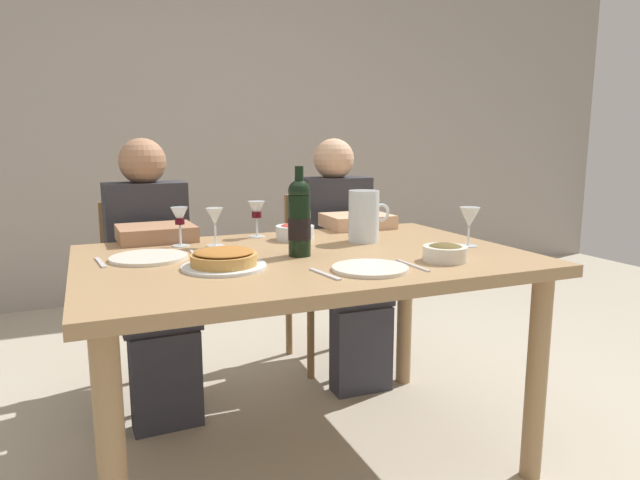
{
  "coord_description": "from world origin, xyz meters",
  "views": [
    {
      "loc": [
        -0.68,
        -1.75,
        1.14
      ],
      "look_at": [
        0.07,
        0.04,
        0.8
      ],
      "focal_mm": 31.21,
      "sensor_mm": 36.0,
      "label": 1
    }
  ],
  "objects_px": {
    "wine_glass_left_diner": "(215,219)",
    "chair_right": "(324,266)",
    "salad_bowl": "(295,231)",
    "olive_bowl": "(445,252)",
    "dinner_plate_left_setting": "(149,258)",
    "dinner_plate_right_setting": "(370,268)",
    "wine_glass_right_diner": "(469,219)",
    "chair_left": "(146,282)",
    "diner_right": "(342,252)",
    "baked_tart": "(224,259)",
    "wine_glass_spare": "(257,211)",
    "diner_left": "(152,268)",
    "wine_bottle": "(299,218)",
    "water_pitcher": "(364,219)",
    "wine_glass_centre": "(180,218)",
    "dining_table": "(305,280)"
  },
  "relations": [
    {
      "from": "salad_bowl",
      "to": "olive_bowl",
      "type": "xyz_separation_m",
      "value": [
        0.31,
        -0.57,
        -0.0
      ]
    },
    {
      "from": "salad_bowl",
      "to": "dinner_plate_right_setting",
      "type": "xyz_separation_m",
      "value": [
        0.02,
        -0.59,
        -0.03
      ]
    },
    {
      "from": "baked_tart",
      "to": "diner_right",
      "type": "relative_size",
      "value": 0.22
    },
    {
      "from": "wine_glass_spare",
      "to": "diner_left",
      "type": "bearing_deg",
      "value": 148.57
    },
    {
      "from": "wine_glass_spare",
      "to": "diner_right",
      "type": "distance_m",
      "value": 0.61
    },
    {
      "from": "wine_bottle",
      "to": "olive_bowl",
      "type": "xyz_separation_m",
      "value": [
        0.41,
        -0.26,
        -0.1
      ]
    },
    {
      "from": "dining_table",
      "to": "wine_glass_centre",
      "type": "height_order",
      "value": "wine_glass_centre"
    },
    {
      "from": "wine_glass_right_diner",
      "to": "dinner_plate_left_setting",
      "type": "height_order",
      "value": "wine_glass_right_diner"
    },
    {
      "from": "water_pitcher",
      "to": "dinner_plate_left_setting",
      "type": "relative_size",
      "value": 0.79
    },
    {
      "from": "wine_glass_left_diner",
      "to": "chair_right",
      "type": "distance_m",
      "value": 1.0
    },
    {
      "from": "wine_bottle",
      "to": "wine_glass_left_diner",
      "type": "height_order",
      "value": "wine_bottle"
    },
    {
      "from": "wine_glass_left_diner",
      "to": "baked_tart",
      "type": "bearing_deg",
      "value": -98.47
    },
    {
      "from": "dining_table",
      "to": "dinner_plate_left_setting",
      "type": "height_order",
      "value": "dinner_plate_left_setting"
    },
    {
      "from": "chair_right",
      "to": "chair_left",
      "type": "bearing_deg",
      "value": 1.44
    },
    {
      "from": "dinner_plate_right_setting",
      "to": "chair_right",
      "type": "bearing_deg",
      "value": 73.09
    },
    {
      "from": "dining_table",
      "to": "wine_glass_right_diner",
      "type": "relative_size",
      "value": 10.22
    },
    {
      "from": "chair_left",
      "to": "dining_table",
      "type": "bearing_deg",
      "value": 115.07
    },
    {
      "from": "olive_bowl",
      "to": "diner_left",
      "type": "distance_m",
      "value": 1.25
    },
    {
      "from": "water_pitcher",
      "to": "baked_tart",
      "type": "distance_m",
      "value": 0.66
    },
    {
      "from": "wine_glass_left_diner",
      "to": "salad_bowl",
      "type": "bearing_deg",
      "value": 3.62
    },
    {
      "from": "wine_glass_spare",
      "to": "dinner_plate_right_setting",
      "type": "bearing_deg",
      "value": -78.48
    },
    {
      "from": "dinner_plate_left_setting",
      "to": "chair_left",
      "type": "relative_size",
      "value": 0.29
    },
    {
      "from": "olive_bowl",
      "to": "salad_bowl",
      "type": "bearing_deg",
      "value": 118.54
    },
    {
      "from": "wine_glass_left_diner",
      "to": "dinner_plate_left_setting",
      "type": "bearing_deg",
      "value": -150.13
    },
    {
      "from": "salad_bowl",
      "to": "olive_bowl",
      "type": "distance_m",
      "value": 0.65
    },
    {
      "from": "dinner_plate_right_setting",
      "to": "diner_left",
      "type": "xyz_separation_m",
      "value": [
        -0.54,
        0.95,
        -0.15
      ]
    },
    {
      "from": "wine_glass_right_diner",
      "to": "chair_right",
      "type": "bearing_deg",
      "value": 99.3
    },
    {
      "from": "wine_bottle",
      "to": "chair_left",
      "type": "bearing_deg",
      "value": 115.48
    },
    {
      "from": "wine_glass_left_diner",
      "to": "wine_glass_right_diner",
      "type": "relative_size",
      "value": 0.98
    },
    {
      "from": "dining_table",
      "to": "chair_left",
      "type": "height_order",
      "value": "chair_left"
    },
    {
      "from": "dinner_plate_right_setting",
      "to": "wine_glass_right_diner",
      "type": "bearing_deg",
      "value": 21.42
    },
    {
      "from": "baked_tart",
      "to": "diner_left",
      "type": "distance_m",
      "value": 0.78
    },
    {
      "from": "wine_bottle",
      "to": "diner_left",
      "type": "xyz_separation_m",
      "value": [
        -0.42,
        0.66,
        -0.27
      ]
    },
    {
      "from": "baked_tart",
      "to": "dining_table",
      "type": "bearing_deg",
      "value": 18.48
    },
    {
      "from": "water_pitcher",
      "to": "chair_right",
      "type": "relative_size",
      "value": 0.23
    },
    {
      "from": "dinner_plate_left_setting",
      "to": "chair_right",
      "type": "xyz_separation_m",
      "value": [
        0.96,
        0.76,
        -0.27
      ]
    },
    {
      "from": "wine_bottle",
      "to": "dinner_plate_left_setting",
      "type": "xyz_separation_m",
      "value": [
        -0.48,
        0.14,
        -0.12
      ]
    },
    {
      "from": "diner_left",
      "to": "wine_glass_left_diner",
      "type": "bearing_deg",
      "value": 115.15
    },
    {
      "from": "dining_table",
      "to": "baked_tart",
      "type": "relative_size",
      "value": 5.76
    },
    {
      "from": "baked_tart",
      "to": "dinner_plate_right_setting",
      "type": "bearing_deg",
      "value": -26.73
    },
    {
      "from": "dining_table",
      "to": "wine_glass_centre",
      "type": "xyz_separation_m",
      "value": [
        -0.37,
        0.32,
        0.2
      ]
    },
    {
      "from": "wine_bottle",
      "to": "diner_left",
      "type": "height_order",
      "value": "diner_left"
    },
    {
      "from": "wine_glass_right_diner",
      "to": "diner_right",
      "type": "relative_size",
      "value": 0.13
    },
    {
      "from": "dinner_plate_right_setting",
      "to": "wine_glass_centre",
      "type": "bearing_deg",
      "value": 126.71
    },
    {
      "from": "chair_left",
      "to": "diner_left",
      "type": "xyz_separation_m",
      "value": [
        0.01,
        -0.24,
        0.12
      ]
    },
    {
      "from": "wine_glass_left_diner",
      "to": "chair_right",
      "type": "xyz_separation_m",
      "value": [
        0.7,
        0.61,
        -0.37
      ]
    },
    {
      "from": "olive_bowl",
      "to": "wine_glass_centre",
      "type": "bearing_deg",
      "value": 141.47
    },
    {
      "from": "wine_glass_right_diner",
      "to": "dinner_plate_left_setting",
      "type": "relative_size",
      "value": 0.58
    },
    {
      "from": "wine_bottle",
      "to": "wine_glass_centre",
      "type": "xyz_separation_m",
      "value": [
        -0.35,
        0.33,
        -0.03
      ]
    },
    {
      "from": "dinner_plate_right_setting",
      "to": "diner_left",
      "type": "relative_size",
      "value": 0.2
    }
  ]
}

